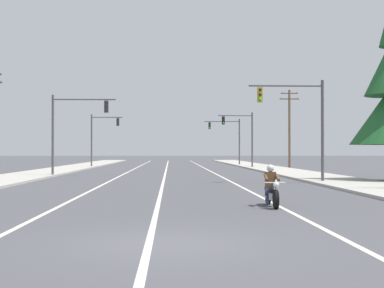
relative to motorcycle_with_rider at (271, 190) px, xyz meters
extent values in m
plane|color=#47474C|center=(-3.70, -7.40, -0.59)|extent=(400.00, 400.00, 0.00)
cube|color=beige|center=(-3.97, 37.60, -0.58)|extent=(0.16, 100.00, 0.01)
cube|color=beige|center=(-7.39, 37.60, -0.58)|extent=(0.16, 100.00, 0.01)
cube|color=beige|center=(0.28, 37.60, -0.58)|extent=(0.16, 100.00, 0.01)
cube|color=#ADA89E|center=(6.96, 32.60, -0.52)|extent=(4.40, 110.00, 0.14)
cube|color=#ADA89E|center=(-14.35, 32.60, -0.52)|extent=(4.40, 110.00, 0.14)
cylinder|color=black|center=(-0.01, -0.82, -0.27)|extent=(0.13, 0.64, 0.64)
cylinder|color=black|center=(0.01, 0.73, -0.27)|extent=(0.13, 0.64, 0.64)
cylinder|color=silver|center=(-0.01, -0.72, 0.05)|extent=(0.07, 0.33, 0.68)
sphere|color=white|center=(-0.01, -0.87, 0.23)|extent=(0.20, 0.20, 0.20)
cylinder|color=silver|center=(-0.01, -0.67, 0.28)|extent=(0.70, 0.05, 0.04)
ellipsoid|color=black|center=(0.00, -0.17, 0.01)|extent=(0.33, 0.56, 0.28)
cube|color=silver|center=(0.00, -0.05, -0.22)|extent=(0.25, 0.44, 0.24)
cube|color=black|center=(0.00, 0.27, -0.05)|extent=(0.29, 0.52, 0.12)
cube|color=black|center=(0.01, 0.68, 0.03)|extent=(0.20, 0.36, 0.08)
cylinder|color=silver|center=(-0.13, 0.35, -0.29)|extent=(0.09, 0.55, 0.08)
cube|color=brown|center=(0.00, 0.23, 0.33)|extent=(0.36, 0.24, 0.56)
sphere|color=silver|center=(0.00, 0.21, 0.74)|extent=(0.26, 0.26, 0.26)
cylinder|color=navy|center=(0.14, 0.09, -0.05)|extent=(0.15, 0.44, 0.30)
cylinder|color=navy|center=(0.16, -0.09, -0.35)|extent=(0.11, 0.16, 0.35)
cylinder|color=brown|center=(0.20, -0.03, 0.43)|extent=(0.11, 0.52, 0.27)
cylinder|color=navy|center=(-0.14, 0.09, -0.05)|extent=(0.15, 0.44, 0.30)
cylinder|color=navy|center=(-0.16, -0.09, -0.35)|extent=(0.11, 0.16, 0.35)
cylinder|color=brown|center=(-0.20, -0.03, 0.43)|extent=(0.11, 0.52, 0.27)
cylinder|color=#47474C|center=(5.63, 13.53, 2.51)|extent=(0.18, 0.18, 6.20)
cylinder|color=#47474C|center=(3.40, 13.54, 5.26)|extent=(4.46, 0.12, 0.11)
cube|color=#B79319|center=(1.84, 13.54, 4.71)|extent=(0.30, 0.24, 0.90)
sphere|color=black|center=(1.84, 13.39, 5.01)|extent=(0.18, 0.18, 0.18)
sphere|color=black|center=(1.84, 13.39, 4.71)|extent=(0.18, 0.18, 0.18)
sphere|color=green|center=(1.84, 13.39, 4.41)|extent=(0.18, 0.18, 0.18)
cylinder|color=#47474C|center=(-12.46, 22.80, 2.51)|extent=(0.18, 0.18, 6.20)
cylinder|color=#47474C|center=(-10.08, 22.76, 5.26)|extent=(4.76, 0.20, 0.11)
cube|color=black|center=(-8.41, 22.73, 4.71)|extent=(0.30, 0.25, 0.90)
sphere|color=black|center=(-8.41, 22.89, 5.01)|extent=(0.18, 0.18, 0.18)
sphere|color=black|center=(-8.41, 22.89, 4.71)|extent=(0.18, 0.18, 0.18)
sphere|color=green|center=(-8.41, 22.89, 4.41)|extent=(0.18, 0.18, 0.18)
cylinder|color=#47474C|center=(5.56, 41.28, 2.51)|extent=(0.18, 0.18, 6.20)
cylinder|color=#47474C|center=(3.65, 41.15, 5.26)|extent=(3.82, 0.37, 0.11)
cube|color=black|center=(2.32, 41.05, 4.71)|extent=(0.32, 0.26, 0.90)
sphere|color=black|center=(2.33, 40.90, 5.01)|extent=(0.18, 0.18, 0.18)
sphere|color=black|center=(2.33, 40.90, 4.71)|extent=(0.18, 0.18, 0.18)
sphere|color=green|center=(2.33, 40.90, 4.41)|extent=(0.18, 0.18, 0.18)
cylinder|color=#47474C|center=(-12.74, 44.99, 2.51)|extent=(0.18, 0.18, 6.20)
cylinder|color=#47474C|center=(-10.93, 44.88, 5.26)|extent=(3.62, 0.34, 0.11)
cube|color=black|center=(-9.66, 44.80, 4.71)|extent=(0.31, 0.26, 0.90)
sphere|color=black|center=(-9.66, 44.95, 5.01)|extent=(0.18, 0.18, 0.18)
sphere|color=black|center=(-9.66, 44.95, 4.71)|extent=(0.18, 0.18, 0.18)
sphere|color=green|center=(-9.66, 44.95, 4.41)|extent=(0.18, 0.18, 0.18)
cylinder|color=#47474C|center=(5.65, 53.20, 2.51)|extent=(0.18, 0.18, 6.20)
cylinder|color=#47474C|center=(3.32, 53.36, 5.26)|extent=(4.67, 0.44, 0.11)
cube|color=black|center=(1.69, 53.48, 4.71)|extent=(0.32, 0.26, 0.90)
sphere|color=black|center=(1.68, 53.32, 5.01)|extent=(0.18, 0.18, 0.18)
sphere|color=black|center=(1.68, 53.32, 4.71)|extent=(0.18, 0.18, 0.18)
sphere|color=green|center=(1.68, 53.32, 4.41)|extent=(0.18, 0.18, 0.18)
cylinder|color=slate|center=(-17.07, 24.72, 7.52)|extent=(0.08, 0.08, 0.12)
cylinder|color=slate|center=(-17.02, 24.72, 6.87)|extent=(0.08, 0.08, 0.12)
cylinder|color=brown|center=(10.28, 43.73, 3.92)|extent=(0.26, 0.26, 9.01)
cube|color=brown|center=(10.28, 43.73, 8.03)|extent=(2.00, 0.12, 0.12)
cylinder|color=slate|center=(9.44, 43.73, 8.13)|extent=(0.08, 0.08, 0.12)
cylinder|color=slate|center=(11.12, 43.73, 8.13)|extent=(0.08, 0.08, 0.12)
cube|color=brown|center=(10.28, 43.73, 7.38)|extent=(2.27, 0.12, 0.12)
cylinder|color=slate|center=(9.33, 43.73, 7.48)|extent=(0.08, 0.08, 0.12)
cylinder|color=slate|center=(11.24, 43.73, 7.48)|extent=(0.08, 0.08, 0.12)
camera|label=1|loc=(-3.51, -18.81, 1.36)|focal=50.89mm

